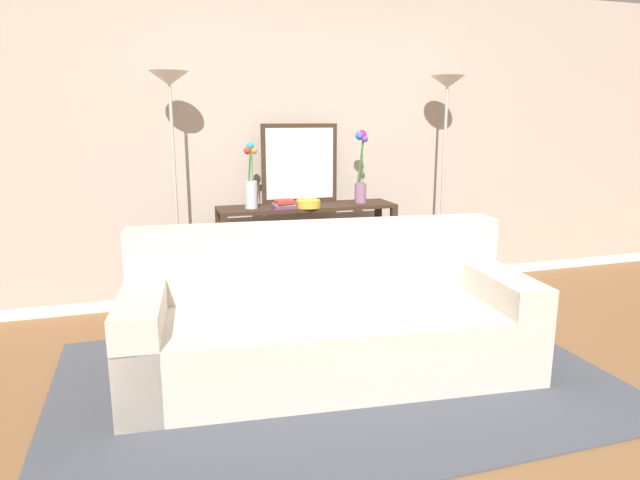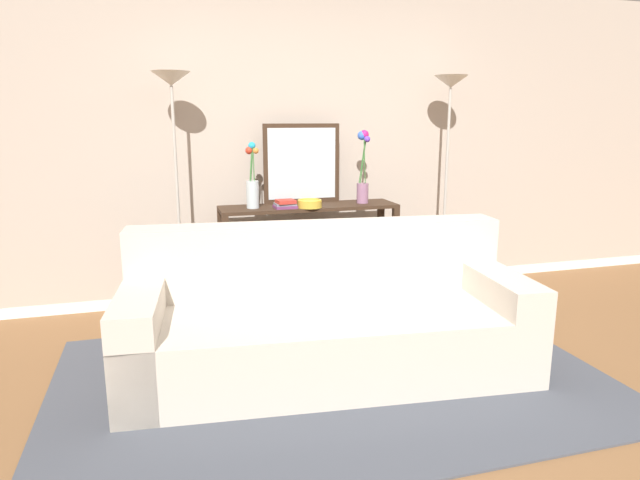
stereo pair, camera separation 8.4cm
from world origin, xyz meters
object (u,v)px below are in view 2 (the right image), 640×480
(vase_tall_flowers, at_px, (252,186))
(book_stack, at_px, (285,204))
(wall_mirror, at_px, (302,164))
(book_row_under_console, at_px, (264,303))
(vase_short_flowers, at_px, (363,172))
(console_table, at_px, (309,237))
(floor_lamp_right, at_px, (449,125))
(fruit_bowl, at_px, (310,203))
(floor_lamp_left, at_px, (174,128))
(couch, at_px, (326,322))

(vase_tall_flowers, height_order, book_stack, vase_tall_flowers)
(wall_mirror, relative_size, book_row_under_console, 1.65)
(vase_short_flowers, bearing_deg, vase_tall_flowers, -178.82)
(console_table, relative_size, floor_lamp_right, 0.76)
(console_table, xyz_separation_m, book_stack, (-0.21, -0.09, 0.29))
(wall_mirror, height_order, book_stack, wall_mirror)
(fruit_bowl, relative_size, book_row_under_console, 0.49)
(floor_lamp_left, relative_size, fruit_bowl, 9.67)
(console_table, height_order, fruit_bowl, fruit_bowl)
(vase_tall_flowers, distance_m, fruit_bowl, 0.47)
(floor_lamp_right, height_order, vase_tall_flowers, floor_lamp_right)
(floor_lamp_right, relative_size, fruit_bowl, 9.76)
(book_stack, bearing_deg, floor_lamp_left, 175.08)
(floor_lamp_left, bearing_deg, fruit_bowl, -5.42)
(wall_mirror, bearing_deg, vase_short_flowers, -17.37)
(console_table, distance_m, book_row_under_console, 0.66)
(console_table, distance_m, book_stack, 0.37)
(vase_short_flowers, distance_m, fruit_bowl, 0.55)
(console_table, distance_m, fruit_bowl, 0.32)
(couch, bearing_deg, book_stack, 90.03)
(vase_tall_flowers, relative_size, book_row_under_console, 1.30)
(couch, xyz_separation_m, book_row_under_console, (-0.18, 1.19, -0.25))
(console_table, relative_size, book_stack, 8.14)
(vase_short_flowers, xyz_separation_m, book_row_under_console, (-0.85, -0.00, -1.05))
(floor_lamp_right, bearing_deg, console_table, 179.01)
(floor_lamp_right, xyz_separation_m, book_row_under_console, (-1.60, 0.02, -1.42))
(fruit_bowl, distance_m, book_stack, 0.19)
(console_table, height_order, vase_tall_flowers, vase_tall_flowers)
(vase_tall_flowers, bearing_deg, console_table, 1.89)
(couch, relative_size, vase_tall_flowers, 4.87)
(vase_short_flowers, distance_m, book_row_under_console, 1.35)
(wall_mirror, xyz_separation_m, vase_short_flowers, (0.48, -0.15, -0.06))
(couch, distance_m, floor_lamp_left, 1.84)
(couch, distance_m, vase_tall_flowers, 1.40)
(book_row_under_console, bearing_deg, floor_lamp_left, -178.12)
(console_table, relative_size, fruit_bowl, 7.46)
(console_table, distance_m, wall_mirror, 0.60)
(couch, relative_size, wall_mirror, 3.84)
(floor_lamp_left, bearing_deg, couch, -55.21)
(floor_lamp_left, distance_m, wall_mirror, 1.07)
(floor_lamp_right, height_order, fruit_bowl, floor_lamp_right)
(couch, distance_m, floor_lamp_right, 2.19)
(console_table, distance_m, floor_lamp_right, 1.51)
(vase_short_flowers, height_order, book_row_under_console, vase_short_flowers)
(console_table, bearing_deg, floor_lamp_left, -178.83)
(floor_lamp_left, xyz_separation_m, floor_lamp_right, (2.24, 0.00, 0.01))
(floor_lamp_left, height_order, book_stack, floor_lamp_left)
(fruit_bowl, bearing_deg, floor_lamp_right, 4.39)
(floor_lamp_right, xyz_separation_m, book_stack, (-1.43, -0.07, -0.60))
(book_stack, bearing_deg, vase_tall_flowers, 162.71)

